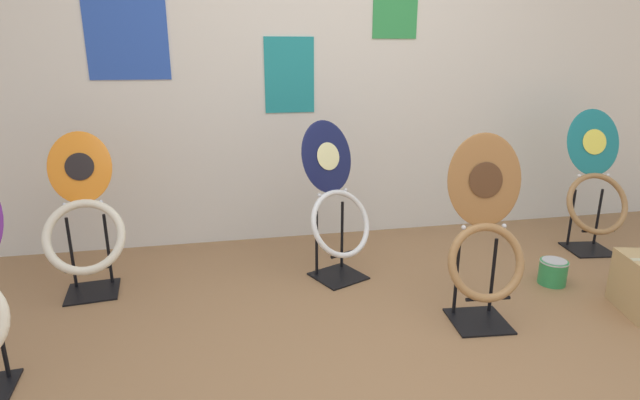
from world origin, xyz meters
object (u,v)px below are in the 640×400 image
Objects in this scene: toilet_seat_display_woodgrain at (485,236)px; paint_can at (553,271)px; toilet_seat_display_orange_sun at (84,220)px; toilet_seat_display_navy_moon at (336,205)px; toilet_seat_display_teal_sax at (595,184)px.

toilet_seat_display_woodgrain is 0.81m from paint_can.
toilet_seat_display_orange_sun is 2.73m from paint_can.
toilet_seat_display_navy_moon is 1.35m from paint_can.
toilet_seat_display_navy_moon is at bearing 131.35° from toilet_seat_display_woodgrain.
paint_can is at bearing -142.49° from toilet_seat_display_teal_sax.
toilet_seat_display_navy_moon is 5.80× the size of paint_can.
toilet_seat_display_navy_moon is 1.83m from toilet_seat_display_teal_sax.
toilet_seat_display_woodgrain is 1.01× the size of toilet_seat_display_navy_moon.
toilet_seat_display_orange_sun is at bearing 159.45° from toilet_seat_display_woodgrain.
toilet_seat_display_orange_sun is 0.96× the size of toilet_seat_display_navy_moon.
toilet_seat_display_woodgrain is 1.00× the size of toilet_seat_display_teal_sax.
toilet_seat_display_teal_sax reaches higher than paint_can.
toilet_seat_display_woodgrain is (2.02, -0.76, 0.03)m from toilet_seat_display_orange_sun.
toilet_seat_display_navy_moon reaches higher than toilet_seat_display_orange_sun.
toilet_seat_display_navy_moon is (-0.59, 0.68, -0.01)m from toilet_seat_display_woodgrain.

